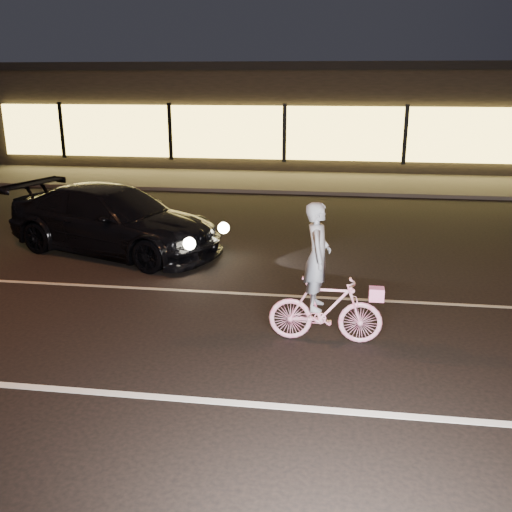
# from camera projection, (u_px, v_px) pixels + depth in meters

# --- Properties ---
(ground) EXTENTS (90.00, 90.00, 0.00)m
(ground) POSITION_uv_depth(u_px,v_px,m) (187.00, 342.00, 8.21)
(ground) COLOR black
(ground) RESTS_ON ground
(lane_stripe_near) EXTENTS (60.00, 0.12, 0.01)m
(lane_stripe_near) POSITION_uv_depth(u_px,v_px,m) (155.00, 397.00, 6.79)
(lane_stripe_near) COLOR silver
(lane_stripe_near) RESTS_ON ground
(lane_stripe_far) EXTENTS (60.00, 0.10, 0.01)m
(lane_stripe_far) POSITION_uv_depth(u_px,v_px,m) (216.00, 292.00, 10.09)
(lane_stripe_far) COLOR gray
(lane_stripe_far) RESTS_ON ground
(sidewalk) EXTENTS (30.00, 4.00, 0.12)m
(sidewalk) POSITION_uv_depth(u_px,v_px,m) (279.00, 181.00, 20.47)
(sidewalk) COLOR #383533
(sidewalk) RESTS_ON ground
(storefront) EXTENTS (25.40, 8.42, 4.20)m
(storefront) POSITION_uv_depth(u_px,v_px,m) (293.00, 112.00, 25.48)
(storefront) COLOR black
(storefront) RESTS_ON ground
(cyclist) EXTENTS (1.62, 0.56, 2.04)m
(cyclist) POSITION_uv_depth(u_px,v_px,m) (323.00, 294.00, 8.03)
(cyclist) COLOR #F4347F
(cyclist) RESTS_ON ground
(sedan) EXTENTS (5.27, 3.44, 1.42)m
(sedan) POSITION_uv_depth(u_px,v_px,m) (114.00, 220.00, 12.25)
(sedan) COLOR black
(sedan) RESTS_ON ground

